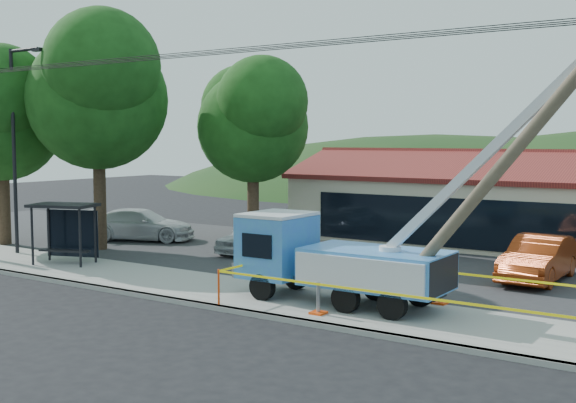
% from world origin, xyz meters
% --- Properties ---
extents(ground, '(120.00, 120.00, 0.00)m').
position_xyz_m(ground, '(0.00, 0.00, 0.00)').
color(ground, black).
rests_on(ground, ground).
extents(curb, '(60.00, 0.25, 0.15)m').
position_xyz_m(curb, '(0.00, 2.10, 0.07)').
color(curb, '#99988F').
rests_on(curb, ground).
extents(sidewalk, '(60.00, 4.00, 0.15)m').
position_xyz_m(sidewalk, '(0.00, 4.00, 0.07)').
color(sidewalk, '#99988F').
rests_on(sidewalk, ground).
extents(parking_lot, '(60.00, 12.00, 0.10)m').
position_xyz_m(parking_lot, '(0.00, 12.00, 0.05)').
color(parking_lot, '#28282B').
rests_on(parking_lot, ground).
extents(strip_mall, '(22.50, 8.53, 4.67)m').
position_xyz_m(strip_mall, '(4.00, 19.98, 1.88)').
color(strip_mall, beige).
rests_on(strip_mall, ground).
extents(streetlight, '(2.13, 0.22, 9.00)m').
position_xyz_m(streetlight, '(-13.78, 5.00, 5.30)').
color(streetlight, black).
rests_on(streetlight, ground).
extents(tree_west_near, '(7.56, 6.72, 10.80)m').
position_xyz_m(tree_west_near, '(-12.00, 8.00, 7.52)').
color(tree_west_near, '#332316').
rests_on(tree_west_near, ground).
extents(tree_west_far, '(6.84, 6.08, 9.48)m').
position_xyz_m(tree_west_far, '(-17.00, 6.50, 6.54)').
color(tree_west_far, '#332316').
rests_on(tree_west_far, ground).
extents(tree_lot, '(6.30, 5.60, 8.94)m').
position_xyz_m(tree_lot, '(-7.00, 13.00, 6.21)').
color(tree_lot, '#332316').
rests_on(tree_lot, ground).
extents(hill_west, '(78.40, 56.00, 28.00)m').
position_xyz_m(hill_west, '(-15.00, 55.00, 0.00)').
color(hill_west, '#143513').
rests_on(hill_west, ground).
extents(utility_truck, '(11.56, 3.57, 8.25)m').
position_xyz_m(utility_truck, '(2.53, 4.45, 1.59)').
color(utility_truck, black).
rests_on(utility_truck, ground).
extents(leaning_pole, '(6.69, 1.95, 8.23)m').
position_xyz_m(leaning_pole, '(7.68, 4.25, 4.58)').
color(leaning_pole, '#4D4332').
rests_on(leaning_pole, ground).
extents(bus_shelter, '(2.87, 2.28, 2.42)m').
position_xyz_m(bus_shelter, '(-10.06, 4.48, 1.92)').
color(bus_shelter, black).
rests_on(bus_shelter, ground).
extents(caution_tape, '(11.36, 3.72, 1.07)m').
position_xyz_m(caution_tape, '(5.38, 3.98, 0.95)').
color(caution_tape, '#FB460D').
rests_on(caution_tape, ground).
extents(car_silver, '(1.84, 4.33, 1.46)m').
position_xyz_m(car_silver, '(-5.55, 11.14, 0.00)').
color(car_silver, '#B1B5B9').
rests_on(car_silver, ground).
extents(car_red, '(1.77, 4.87, 1.60)m').
position_xyz_m(car_red, '(6.69, 11.62, 0.00)').
color(car_red, '#96320F').
rests_on(car_red, ground).
extents(car_white, '(5.79, 4.17, 1.56)m').
position_xyz_m(car_white, '(-12.60, 11.14, 0.00)').
color(car_white, silver).
rests_on(car_white, ground).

